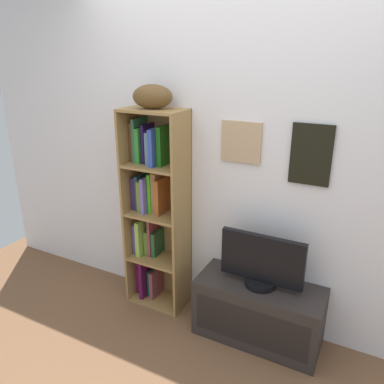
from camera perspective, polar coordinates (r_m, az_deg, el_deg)
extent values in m
cube|color=silver|center=(2.72, 7.00, 4.15)|extent=(4.80, 0.06, 2.48)
cube|color=tan|center=(2.63, 7.43, 7.49)|extent=(0.29, 0.02, 0.28)
cube|color=gray|center=(2.63, 7.39, 7.47)|extent=(0.24, 0.01, 0.23)
cube|color=black|center=(2.52, 17.53, 5.37)|extent=(0.26, 0.02, 0.40)
cube|color=gray|center=(2.52, 17.50, 5.35)|extent=(0.21, 0.01, 0.35)
cube|color=olive|center=(3.10, -8.95, -2.40)|extent=(0.02, 0.29, 1.61)
cube|color=olive|center=(2.87, -1.50, -4.05)|extent=(0.02, 0.29, 1.61)
cube|color=olive|center=(3.08, -3.99, -2.30)|extent=(0.48, 0.01, 1.61)
cube|color=olive|center=(3.37, -4.92, -15.74)|extent=(0.44, 0.28, 0.02)
cube|color=olive|center=(3.16, -5.14, -9.94)|extent=(0.44, 0.28, 0.02)
cube|color=olive|center=(2.98, -5.37, -3.37)|extent=(0.44, 0.28, 0.02)
cube|color=olive|center=(2.85, -5.62, 3.91)|extent=(0.44, 0.28, 0.02)
cube|color=olive|center=(2.76, -5.92, 12.17)|extent=(0.44, 0.28, 0.02)
cube|color=#7F144A|center=(3.41, -7.49, -12.10)|extent=(0.02, 0.17, 0.30)
cube|color=#6CC6C0|center=(3.41, -6.90, -12.66)|extent=(0.04, 0.16, 0.25)
cube|color=#4F103D|center=(3.34, -6.69, -12.44)|extent=(0.03, 0.23, 0.34)
cube|color=#105A36|center=(3.37, -5.77, -13.13)|extent=(0.03, 0.17, 0.23)
cube|color=brown|center=(3.34, -5.33, -13.31)|extent=(0.03, 0.19, 0.25)
cube|color=#6151B2|center=(3.22, -7.73, -6.63)|extent=(0.04, 0.18, 0.26)
cube|color=#90C050|center=(3.17, -7.23, -6.55)|extent=(0.04, 0.22, 0.30)
cube|color=#5A782D|center=(3.19, -6.25, -7.29)|extent=(0.04, 0.16, 0.21)
cube|color=#8C3B47|center=(3.14, -5.77, -6.51)|extent=(0.02, 0.17, 0.33)
cube|color=#26542F|center=(3.16, -5.20, -7.56)|extent=(0.03, 0.16, 0.21)
cube|color=#352257|center=(3.07, -8.02, 0.07)|extent=(0.04, 0.17, 0.27)
cube|color=#1E434E|center=(3.04, -7.47, 0.11)|extent=(0.03, 0.18, 0.29)
cube|color=olive|center=(3.01, -6.98, -0.34)|extent=(0.04, 0.20, 0.26)
cube|color=#6A5EBF|center=(2.98, -6.45, -0.21)|extent=(0.03, 0.22, 0.29)
cube|color=#43C51E|center=(2.98, -5.70, 0.06)|extent=(0.03, 0.17, 0.31)
cube|color=#9A6E41|center=(2.96, -5.06, 0.06)|extent=(0.04, 0.16, 0.32)
cube|color=#A55423|center=(2.94, -4.49, -0.51)|extent=(0.03, 0.19, 0.28)
cube|color=brown|center=(2.96, -8.31, 7.61)|extent=(0.04, 0.15, 0.30)
cube|color=#2D6042|center=(2.93, -7.89, 7.81)|extent=(0.03, 0.18, 0.33)
cube|color=#308631|center=(2.91, -7.33, 7.11)|extent=(0.03, 0.19, 0.27)
cube|color=#291559|center=(2.90, -6.63, 7.35)|extent=(0.02, 0.16, 0.29)
cube|color=#320D52|center=(2.89, -6.08, 6.89)|extent=(0.03, 0.15, 0.25)
cube|color=slate|center=(2.85, -5.79, 6.71)|extent=(0.03, 0.21, 0.25)
cube|color=#2F49AD|center=(2.82, -5.17, 6.89)|extent=(0.04, 0.22, 0.28)
cube|color=#1E661A|center=(2.81, -4.19, 7.03)|extent=(0.04, 0.18, 0.29)
ellipsoid|color=brown|center=(2.75, -5.99, 14.13)|extent=(0.33, 0.25, 0.17)
cube|color=#2B2523|center=(2.91, 9.97, -17.33)|extent=(0.90, 0.38, 0.45)
cube|color=black|center=(2.77, 8.71, -19.46)|extent=(0.81, 0.01, 0.29)
cylinder|color=black|center=(2.77, 10.28, -13.30)|extent=(0.22, 0.22, 0.04)
cube|color=black|center=(2.67, 10.53, -9.85)|extent=(0.58, 0.04, 0.34)
cube|color=#B3C9F4|center=(2.66, 10.45, -9.97)|extent=(0.54, 0.01, 0.30)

